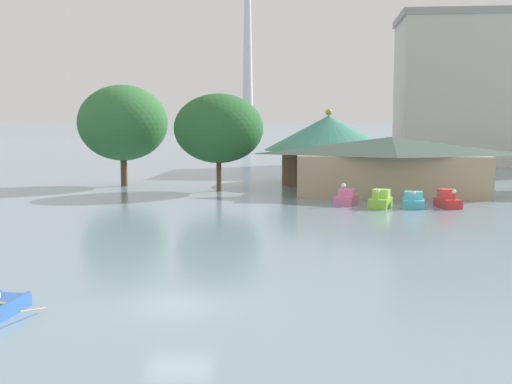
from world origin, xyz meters
The scene contains 9 objects.
ground_plane centered at (0.00, 0.00, 0.00)m, with size 2000.00×2000.00×0.00m, color gray.
pedal_boat_pink centered at (7.35, 30.15, 0.52)m, with size 2.09×2.56×1.81m.
pedal_boat_lime centered at (9.96, 28.43, 0.56)m, with size 2.11×2.87×1.56m.
pedal_boat_cyan centered at (12.51, 28.67, 0.50)m, with size 1.88×2.46×1.42m.
pedal_boat_red centered at (15.21, 29.07, 0.56)m, with size 1.91×2.77×1.53m.
boathouse centered at (11.59, 36.91, 2.78)m, with size 18.08×7.37×5.31m.
green_roof_pavilion centered at (6.04, 47.15, 4.21)m, with size 13.71×13.71×7.95m.
shoreline_tree_tall_left centered at (-14.95, 42.69, 6.49)m, with size 9.18×9.18×10.37m.
shoreline_tree_mid centered at (-4.44, 38.80, 6.01)m, with size 8.52×8.52×9.31m.
Camera 1 is at (5.24, -23.83, 7.00)m, focal length 46.56 mm.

